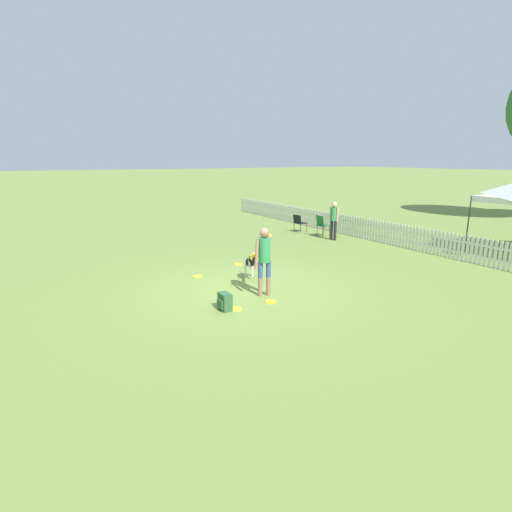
# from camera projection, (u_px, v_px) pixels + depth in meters

# --- Properties ---
(ground_plane) EXTENTS (240.00, 240.00, 0.00)m
(ground_plane) POSITION_uv_depth(u_px,v_px,m) (245.00, 289.00, 10.13)
(ground_plane) COLOR olive
(handler_person) EXTENTS (0.90, 0.88, 1.65)m
(handler_person) POSITION_uv_depth(u_px,v_px,m) (264.00, 253.00, 9.45)
(handler_person) COLOR #8C664C
(handler_person) RESTS_ON ground_plane
(leaping_dog) EXTENTS (1.05, 0.49, 0.86)m
(leaping_dog) POSITION_uv_depth(u_px,v_px,m) (251.00, 261.00, 10.80)
(leaping_dog) COLOR black
(leaping_dog) RESTS_ON ground_plane
(frisbee_near_handler) EXTENTS (0.26, 0.26, 0.02)m
(frisbee_near_handler) POSITION_uv_depth(u_px,v_px,m) (238.00, 264.00, 12.45)
(frisbee_near_handler) COLOR yellow
(frisbee_near_handler) RESTS_ON ground_plane
(frisbee_near_dog) EXTENTS (0.26, 0.26, 0.02)m
(frisbee_near_dog) POSITION_uv_depth(u_px,v_px,m) (197.00, 276.00, 11.17)
(frisbee_near_dog) COLOR yellow
(frisbee_near_dog) RESTS_ON ground_plane
(frisbee_midfield) EXTENTS (0.26, 0.26, 0.02)m
(frisbee_midfield) POSITION_uv_depth(u_px,v_px,m) (270.00, 302.00, 9.20)
(frisbee_midfield) COLOR yellow
(frisbee_midfield) RESTS_ON ground_plane
(frisbee_far_scatter) EXTENTS (0.26, 0.26, 0.02)m
(frisbee_far_scatter) POSITION_uv_depth(u_px,v_px,m) (236.00, 309.00, 8.74)
(frisbee_far_scatter) COLOR yellow
(frisbee_far_scatter) RESTS_ON ground_plane
(backpack_on_grass) EXTENTS (0.34, 0.24, 0.38)m
(backpack_on_grass) POSITION_uv_depth(u_px,v_px,m) (225.00, 302.00, 8.68)
(backpack_on_grass) COLOR #2D5633
(backpack_on_grass) RESTS_ON ground_plane
(picket_fence) EXTENTS (27.42, 0.04, 0.86)m
(picket_fence) POSITION_uv_depth(u_px,v_px,m) (433.00, 242.00, 13.72)
(picket_fence) COLOR silver
(picket_fence) RESTS_ON ground_plane
(folding_chair_blue_left) EXTENTS (0.45, 0.47, 0.90)m
(folding_chair_blue_left) POSITION_uv_depth(u_px,v_px,m) (322.00, 224.00, 16.88)
(folding_chair_blue_left) COLOR #333338
(folding_chair_blue_left) RESTS_ON ground_plane
(folding_chair_green_right) EXTENTS (0.52, 0.54, 0.79)m
(folding_chair_green_right) POSITION_uv_depth(u_px,v_px,m) (299.00, 222.00, 17.90)
(folding_chair_green_right) COLOR #333338
(folding_chair_green_right) RESTS_ON ground_plane
(spectator_standing) EXTENTS (0.41, 0.27, 1.54)m
(spectator_standing) POSITION_uv_depth(u_px,v_px,m) (334.00, 217.00, 16.03)
(spectator_standing) COLOR black
(spectator_standing) RESTS_ON ground_plane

